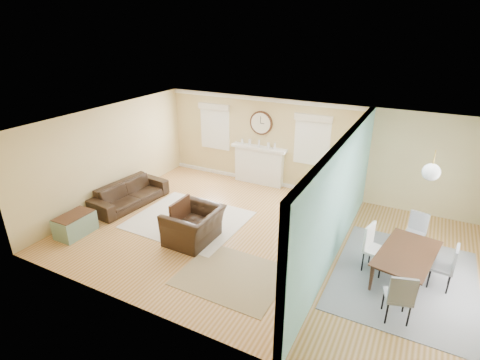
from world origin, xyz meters
name	(u,v)px	position (x,y,z in m)	size (l,w,h in m)	color
floor	(265,240)	(0.00, 0.00, 0.00)	(9.00, 9.00, 0.00)	#A06728
wall_back	(310,148)	(0.00, 3.00, 1.30)	(9.00, 0.02, 2.60)	tan
wall_front	(185,261)	(0.00, -3.00, 1.30)	(9.00, 0.02, 2.60)	tan
wall_left	(110,155)	(-4.50, 0.00, 1.30)	(0.02, 6.00, 2.60)	tan
ceiling	(269,128)	(0.00, 0.00, 2.60)	(9.00, 6.00, 0.02)	white
partition	(342,194)	(1.51, 0.28, 1.36)	(0.17, 6.00, 2.60)	tan
fireplace	(259,165)	(-1.50, 2.88, 0.60)	(1.70, 0.30, 1.17)	white
wall_clock	(261,123)	(-1.50, 2.97, 1.85)	(0.70, 0.07, 0.70)	#4A2B19
window_left	(215,123)	(-3.05, 2.95, 1.66)	(1.05, 0.13, 1.42)	white
window_right	(312,137)	(0.05, 2.95, 1.66)	(1.05, 0.13, 1.42)	white
pendant	(431,172)	(3.00, 0.00, 2.20)	(0.30, 0.30, 0.55)	gold
rug_cream	(189,220)	(-2.06, -0.04, 0.01)	(2.65, 2.29, 0.01)	beige
rug_jute	(232,276)	(-0.04, -1.49, 0.01)	(1.98, 1.62, 0.01)	#9C815D
rug_grey	(404,278)	(2.93, -0.04, 0.01)	(2.53, 3.16, 0.01)	gray
sofa	(130,194)	(-3.95, -0.03, 0.31)	(2.13, 0.83, 0.62)	black
eames_chair	(194,226)	(-1.40, -0.76, 0.39)	(1.19, 1.04, 0.77)	black
green_chair	(320,194)	(0.60, 2.17, 0.36)	(0.77, 0.79, 0.72)	#136E4B
trunk	(75,224)	(-3.99, -1.78, 0.25)	(0.54, 0.87, 0.50)	gray
credenza	(330,211)	(1.11, 1.26, 0.40)	(0.52, 1.54, 0.80)	olive
tv	(332,183)	(1.09, 1.26, 1.13)	(1.16, 0.15, 0.67)	black
garden_stool	(320,238)	(1.17, 0.29, 0.23)	(0.32, 0.32, 0.47)	white
potted_plant	(322,220)	(1.17, 0.29, 0.66)	(0.35, 0.30, 0.39)	#337F33
dining_table	(407,266)	(2.93, -0.04, 0.29)	(1.64, 0.91, 0.58)	#4A2B19
dining_chair_n	(415,230)	(2.97, 1.05, 0.51)	(0.45, 0.45, 0.86)	gray
dining_chair_s	(399,291)	(2.88, -1.23, 0.55)	(0.51, 0.51, 0.93)	gray
dining_chair_w	(377,246)	(2.36, -0.05, 0.57)	(0.52, 0.52, 0.97)	white
dining_chair_e	(443,263)	(3.50, 0.01, 0.52)	(0.43, 0.43, 0.89)	gray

